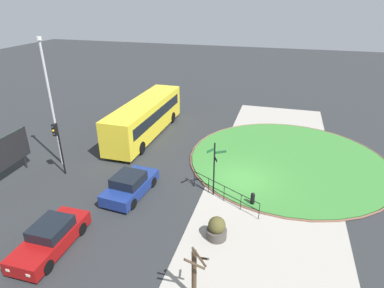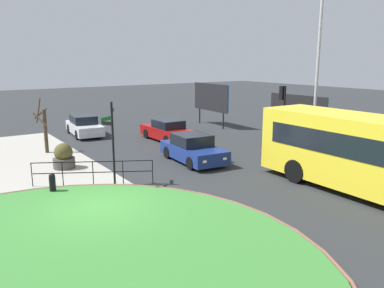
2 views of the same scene
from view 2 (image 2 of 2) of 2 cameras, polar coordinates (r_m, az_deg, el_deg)
name	(u,v)px [view 2 (image 2 of 2)]	position (r m, az deg, el deg)	size (l,w,h in m)	color
ground	(101,209)	(14.24, -13.31, -9.27)	(120.00, 120.00, 0.00)	#282B2D
sidewalk_paving	(44,221)	(13.74, -20.93, -10.55)	(32.00, 8.15, 0.02)	#9E998E
grass_island	(43,283)	(10.21, -21.10, -18.64)	(14.28, 14.28, 0.10)	#387A33
grass_kerb_ring	(43,283)	(10.21, -21.11, -18.62)	(14.59, 14.59, 0.11)	brown
signpost_directional	(112,137)	(16.14, -11.72, 0.96)	(0.93, 0.96, 3.52)	black
bollard_foreground	(52,183)	(16.19, -19.89, -5.43)	(0.25, 0.25, 0.83)	black
railing_grass_edge	(93,170)	(16.64, -14.42, -3.71)	(2.45, 4.36, 1.04)	black
car_near_lane	(193,149)	(19.88, 0.15, -0.77)	(4.23, 2.21, 1.42)	navy
car_far_lane	(167,131)	(25.12, -3.66, 1.95)	(4.29, 1.80, 1.37)	maroon
car_trailing	(84,126)	(27.88, -15.61, 2.58)	(4.35, 2.10, 1.38)	silver
traffic_light_near	(283,104)	(22.38, 13.23, 5.79)	(0.49, 0.28, 3.72)	black
lamppost_tall	(318,68)	(22.20, 18.02, 10.64)	(0.32, 0.32, 8.86)	#B7B7BC
billboard_left	(298,112)	(25.75, 15.30, 4.63)	(4.42, 0.33, 2.96)	black
billboard_right	(211,98)	(30.48, 2.82, 6.81)	(4.44, 0.30, 3.33)	black
planter_near_signpost	(64,157)	(19.64, -18.39, -1.85)	(1.03, 1.03, 1.24)	#47423D
street_tree_bare	(44,128)	(23.07, -20.96, 2.27)	(1.14, 0.90, 3.06)	#423323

